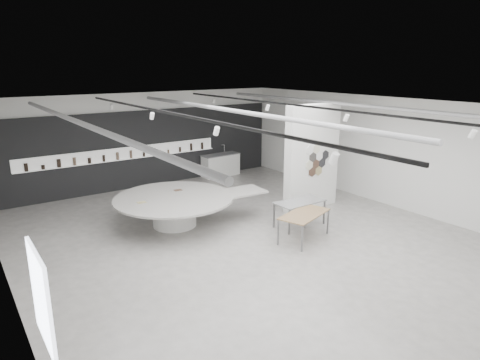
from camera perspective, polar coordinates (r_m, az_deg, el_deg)
room at (r=11.75m, az=0.45°, el=1.40°), size 12.02×14.02×3.82m
back_wall_display at (r=17.84m, az=-12.57°, el=4.06°), size 11.80×0.27×3.10m
partition_column at (r=14.82m, az=9.59°, el=3.00°), size 2.20×0.38×3.60m
display_island at (r=13.40m, az=-8.44°, el=-3.54°), size 4.80×3.89×0.94m
sample_table_wood at (r=12.31m, az=8.57°, el=-4.69°), size 1.85×1.32×0.78m
sample_table_stone at (r=13.31m, az=7.98°, el=-3.08°), size 1.58×0.81×0.81m
kitchen_counter at (r=19.24m, az=-2.60°, el=2.02°), size 1.76×0.74×1.37m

